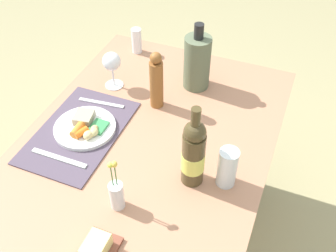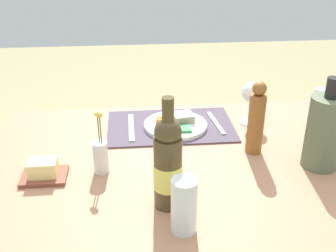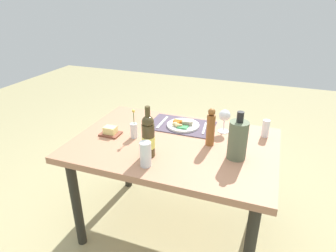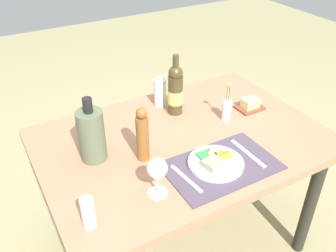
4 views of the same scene
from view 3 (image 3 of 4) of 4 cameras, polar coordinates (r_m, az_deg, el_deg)
ground_plane at (r=2.26m, az=1.02°, el=-19.27°), size 8.00×8.00×0.00m
dining_table at (r=1.88m, az=1.17°, el=-5.39°), size 1.27×0.87×0.71m
placemat at (r=2.05m, az=2.66°, el=0.13°), size 0.45×0.29×0.01m
dinner_plate at (r=2.03m, az=2.92°, el=0.29°), size 0.23×0.23×0.04m
fork at (r=2.01m, az=7.20°, el=-0.42°), size 0.04×0.19×0.00m
knife at (r=2.09m, az=-1.10°, el=0.77°), size 0.02×0.21×0.00m
salt_shaker at (r=1.98m, az=18.64°, el=-0.46°), size 0.05×0.05×0.12m
wine_bottle at (r=1.64m, az=-3.89°, el=-2.04°), size 0.07×0.07×0.30m
butter_dish at (r=1.95m, az=-11.25°, el=-1.09°), size 0.13×0.10×0.06m
pepper_mill at (r=1.77m, az=8.38°, el=-0.34°), size 0.05×0.05×0.24m
wine_glass at (r=1.96m, az=11.08°, el=1.92°), size 0.08×0.08×0.16m
flower_vase at (r=1.88m, az=-6.73°, el=-0.69°), size 0.04×0.04×0.20m
water_tumbler at (r=1.57m, az=-4.42°, el=-5.83°), size 0.06×0.06×0.14m
cooler_bottle at (r=1.66m, az=13.54°, el=-2.62°), size 0.11×0.11×0.28m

